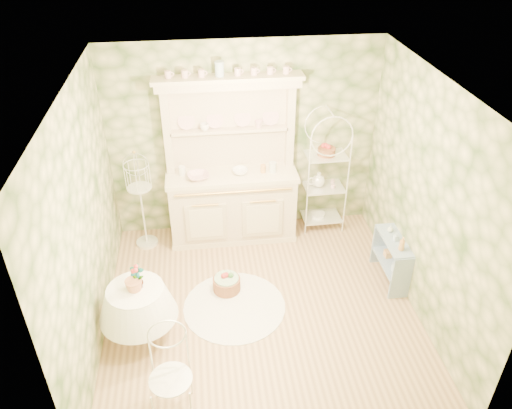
{
  "coord_description": "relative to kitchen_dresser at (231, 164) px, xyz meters",
  "views": [
    {
      "loc": [
        -0.6,
        -4.29,
        4.24
      ],
      "look_at": [
        0.0,
        0.5,
        1.15
      ],
      "focal_mm": 35.0,
      "sensor_mm": 36.0,
      "label": 1
    }
  ],
  "objects": [
    {
      "name": "cafe_chair",
      "position": [
        -0.8,
        -2.77,
        -0.71
      ],
      "size": [
        0.43,
        0.43,
        0.88
      ],
      "primitive_type": "cube",
      "rotation": [
        0.0,
        0.0,
        0.08
      ],
      "color": "white",
      "rests_on": "floor"
    },
    {
      "name": "bottle_blue",
      "position": [
        1.88,
        -1.21,
        -0.49
      ],
      "size": [
        0.06,
        0.06,
        0.11
      ],
      "primitive_type": "imported",
      "rotation": [
        0.0,
        0.0,
        0.13
      ],
      "color": "#A4BED2",
      "rests_on": "side_shelf"
    },
    {
      "name": "wall_back",
      "position": [
        0.2,
        0.28,
        0.21
      ],
      "size": [
        3.6,
        3.6,
        0.0
      ],
      "primitive_type": "plane",
      "color": "beige",
      "rests_on": "floor"
    },
    {
      "name": "wall_right",
      "position": [
        2.0,
        -1.52,
        0.21
      ],
      "size": [
        3.6,
        3.6,
        0.0
      ],
      "primitive_type": "plane",
      "color": "beige",
      "rests_on": "floor"
    },
    {
      "name": "wall_left",
      "position": [
        -1.6,
        -1.52,
        0.21
      ],
      "size": [
        3.6,
        3.6,
        0.0
      ],
      "primitive_type": "plane",
      "color": "beige",
      "rests_on": "floor"
    },
    {
      "name": "floor",
      "position": [
        0.2,
        -1.52,
        -1.15
      ],
      "size": [
        3.6,
        3.6,
        0.0
      ],
      "primitive_type": "plane",
      "color": "tan",
      "rests_on": "ground"
    },
    {
      "name": "wall_front",
      "position": [
        0.2,
        -3.32,
        0.21
      ],
      "size": [
        3.6,
        3.6,
        0.0
      ],
      "primitive_type": "plane",
      "color": "beige",
      "rests_on": "floor"
    },
    {
      "name": "side_shelf",
      "position": [
        1.88,
        -1.19,
        -0.82
      ],
      "size": [
        0.34,
        0.77,
        0.64
      ],
      "primitive_type": "cube",
      "rotation": [
        0.0,
        0.0,
        -0.09
      ],
      "color": "#869FBB",
      "rests_on": "floor"
    },
    {
      "name": "bottle_glass",
      "position": [
        1.88,
        -1.02,
        -0.5
      ],
      "size": [
        0.09,
        0.09,
        0.09
      ],
      "primitive_type": "imported",
      "rotation": [
        0.0,
        0.0,
        -0.37
      ],
      "color": "silver",
      "rests_on": "side_shelf"
    },
    {
      "name": "bottle_amber",
      "position": [
        1.88,
        -1.39,
        -0.46
      ],
      "size": [
        0.08,
        0.08,
        0.18
      ],
      "primitive_type": "imported",
      "rotation": [
        0.0,
        0.0,
        0.13
      ],
      "color": "tan",
      "rests_on": "side_shelf"
    },
    {
      "name": "round_table",
      "position": [
        -1.17,
        -1.8,
        -0.77
      ],
      "size": [
        0.9,
        0.9,
        0.75
      ],
      "primitive_type": "cylinder",
      "rotation": [
        0.0,
        0.0,
        0.41
      ],
      "color": "white",
      "rests_on": "floor"
    },
    {
      "name": "bowl_white",
      "position": [
        0.11,
        -0.01,
        -0.13
      ],
      "size": [
        0.28,
        0.28,
        0.07
      ],
      "primitive_type": "imported",
      "rotation": [
        0.0,
        0.0,
        0.41
      ],
      "color": "white",
      "rests_on": "kitchen_dresser"
    },
    {
      "name": "bakers_rack",
      "position": [
        1.3,
        0.09,
        -0.23
      ],
      "size": [
        0.58,
        0.42,
        1.83
      ],
      "primitive_type": "cube",
      "rotation": [
        0.0,
        0.0,
        0.02
      ],
      "color": "white",
      "rests_on": "floor"
    },
    {
      "name": "lace_rug",
      "position": [
        -0.11,
        -1.46,
        -1.14
      ],
      "size": [
        1.56,
        1.56,
        0.01
      ],
      "primitive_type": "cylinder",
      "rotation": [
        0.0,
        0.0,
        -0.35
      ],
      "color": "white",
      "rests_on": "floor"
    },
    {
      "name": "floor_basket",
      "position": [
        -0.18,
        -1.15,
        -1.03
      ],
      "size": [
        0.35,
        0.35,
        0.22
      ],
      "primitive_type": "cylinder",
      "rotation": [
        0.0,
        0.0,
        -0.01
      ],
      "color": "#945939",
      "rests_on": "floor"
    },
    {
      "name": "birdcage_stand",
      "position": [
        -1.22,
        -0.05,
        -0.43
      ],
      "size": [
        0.35,
        0.35,
        1.43
      ],
      "primitive_type": "cube",
      "rotation": [
        0.0,
        0.0,
        0.03
      ],
      "color": "white",
      "rests_on": "floor"
    },
    {
      "name": "potted_geranium",
      "position": [
        -1.12,
        -1.79,
        -0.3
      ],
      "size": [
        0.17,
        0.13,
        0.29
      ],
      "primitive_type": "imported",
      "rotation": [
        0.0,
        0.0,
        -0.22
      ],
      "color": "#3F7238",
      "rests_on": "round_table"
    },
    {
      "name": "ceiling",
      "position": [
        0.2,
        -1.52,
        1.56
      ],
      "size": [
        3.6,
        3.6,
        0.0
      ],
      "primitive_type": "plane",
      "color": "white",
      "rests_on": "floor"
    },
    {
      "name": "cup_right",
      "position": [
        0.38,
        0.16,
        0.47
      ],
      "size": [
        0.12,
        0.12,
        0.1
      ],
      "primitive_type": "imported",
      "rotation": [
        0.0,
        0.0,
        0.2
      ],
      "color": "white",
      "rests_on": "kitchen_dresser"
    },
    {
      "name": "kitchen_dresser",
      "position": [
        0.0,
        0.0,
        0.0
      ],
      "size": [
        1.87,
        0.61,
        2.29
      ],
      "primitive_type": "cube",
      "color": "beige",
      "rests_on": "floor"
    },
    {
      "name": "cup_left",
      "position": [
        -0.32,
        0.16,
        0.47
      ],
      "size": [
        0.14,
        0.14,
        0.09
      ],
      "primitive_type": "imported",
      "rotation": [
        0.0,
        0.0,
        -0.23
      ],
      "color": "white",
      "rests_on": "kitchen_dresser"
    },
    {
      "name": "bowl_floral",
      "position": [
        -0.44,
        -0.08,
        -0.13
      ],
      "size": [
        0.32,
        0.32,
        0.07
      ],
      "primitive_type": "imported",
      "rotation": [
        0.0,
        0.0,
        0.13
      ],
      "color": "white",
      "rests_on": "kitchen_dresser"
    }
  ]
}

